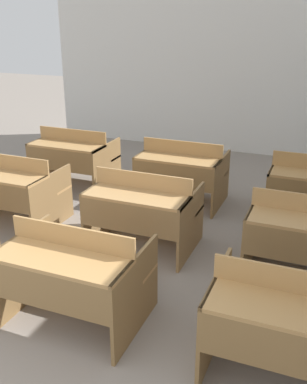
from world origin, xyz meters
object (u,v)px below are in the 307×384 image
(bench_second_left, at_px, (12,188))
(bench_third_center, at_px, (182,171))
(bench_front_center, at_px, (74,273))
(bench_second_center, at_px, (143,209))
(bench_third_left, at_px, (73,156))
(bench_front_right, at_px, (290,323))
(bench_second_right, at_px, (307,236))

(bench_second_left, xyz_separation_m, bench_third_center, (1.65, 1.33, 0.00))
(bench_front_center, xyz_separation_m, bench_second_center, (0.01, 1.35, 0.00))
(bench_second_center, height_order, bench_third_left, same)
(bench_front_center, xyz_separation_m, bench_front_right, (1.65, -0.00, 0.00))
(bench_second_left, relative_size, bench_second_center, 1.00)
(bench_second_left, relative_size, bench_third_left, 1.00)
(bench_front_center, xyz_separation_m, bench_third_left, (-1.65, 2.70, 0.00))
(bench_front_right, bearing_deg, bench_third_center, 121.86)
(bench_front_center, height_order, bench_third_center, same)
(bench_front_right, xyz_separation_m, bench_third_left, (-3.31, 2.70, 0.00))
(bench_second_center, bearing_deg, bench_third_center, 90.90)
(bench_second_center, bearing_deg, bench_third_left, 140.94)
(bench_second_center, xyz_separation_m, bench_third_left, (-1.67, 1.35, 0.00))
(bench_second_center, bearing_deg, bench_second_right, 0.26)
(bench_third_left, bearing_deg, bench_second_center, -39.06)
(bench_second_center, xyz_separation_m, bench_second_right, (1.64, 0.01, 0.00))
(bench_front_right, relative_size, bench_second_center, 1.00)
(bench_front_center, distance_m, bench_front_right, 1.65)
(bench_front_center, height_order, bench_second_center, same)
(bench_third_left, bearing_deg, bench_third_center, -1.05)
(bench_front_right, xyz_separation_m, bench_second_left, (-3.31, 1.34, 0.00))
(bench_second_left, height_order, bench_second_right, same)
(bench_second_center, distance_m, bench_third_left, 2.15)
(bench_second_center, relative_size, bench_third_center, 1.00)
(bench_front_right, distance_m, bench_second_right, 1.36)
(bench_front_right, distance_m, bench_second_left, 3.57)
(bench_front_right, xyz_separation_m, bench_third_center, (-1.66, 2.67, 0.00))
(bench_front_right, bearing_deg, bench_second_center, 140.56)
(bench_front_right, relative_size, bench_third_left, 1.00)
(bench_third_left, distance_m, bench_third_center, 1.65)
(bench_third_left, relative_size, bench_third_center, 1.00)
(bench_second_left, bearing_deg, bench_front_center, -38.86)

